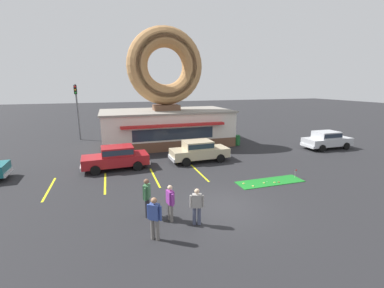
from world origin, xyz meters
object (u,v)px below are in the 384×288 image
putting_flag_pin (296,172)px  car_champagne (199,150)px  golf_ball (267,182)px  pedestrian_leather_jacket_man (154,217)px  car_red (116,157)px  car_silver (327,139)px  trash_bin (237,140)px  pedestrian_clipboard_woman (147,196)px  traffic_light_pole (77,105)px  pedestrian_blue_sweater_man (197,205)px  pedestrian_hooded_kid (170,201)px

putting_flag_pin → car_champagne: (-4.53, 5.40, 0.43)m
golf_ball → pedestrian_leather_jacket_man: size_ratio=0.02×
car_red → pedestrian_leather_jacket_man: pedestrian_leather_jacket_man is taller
putting_flag_pin → car_red: car_red is taller
pedestrian_leather_jacket_man → car_silver: bearing=28.1°
trash_bin → car_red: bearing=-161.1°
pedestrian_clipboard_woman → trash_bin: bearing=47.4°
traffic_light_pole → car_champagne: bearing=-50.0°
putting_flag_pin → trash_bin: 9.36m
car_red → pedestrian_leather_jacket_man: (1.08, -9.21, 0.08)m
car_champagne → pedestrian_leather_jacket_man: pedestrian_leather_jacket_man is taller
golf_ball → car_red: bearing=147.3°
golf_ball → putting_flag_pin: bearing=1.9°
putting_flag_pin → pedestrian_blue_sweater_man: size_ratio=0.34×
golf_ball → pedestrian_hooded_kid: size_ratio=0.03×
putting_flag_pin → car_red: 11.92m
car_red → pedestrian_blue_sweater_man: bearing=-71.3°
golf_ball → pedestrian_leather_jacket_man: pedestrian_leather_jacket_man is taller
car_silver → car_champagne: size_ratio=0.99×
golf_ball → car_red: 10.17m
putting_flag_pin → traffic_light_pole: traffic_light_pole is taller
pedestrian_blue_sweater_man → pedestrian_leather_jacket_man: pedestrian_leather_jacket_man is taller
putting_flag_pin → pedestrian_leather_jacket_man: size_ratio=0.32×
pedestrian_blue_sweater_man → trash_bin: pedestrian_blue_sweater_man is taller
car_red → pedestrian_hooded_kid: 8.27m
trash_bin → car_silver: bearing=-27.7°
car_champagne → pedestrian_clipboard_woman: bearing=-124.3°
car_champagne → traffic_light_pole: size_ratio=0.79×
pedestrian_hooded_kid → traffic_light_pole: size_ratio=0.28×
car_red → traffic_light_pole: traffic_light_pole is taller
car_champagne → trash_bin: size_ratio=4.72×
car_silver → pedestrian_clipboard_woman: bearing=-156.8°
car_champagne → trash_bin: bearing=36.3°
pedestrian_blue_sweater_man → traffic_light_pole: bearing=107.6°
car_champagne → pedestrian_hooded_kid: (-4.13, -8.03, 0.03)m
pedestrian_clipboard_woman → trash_bin: 15.31m
golf_ball → pedestrian_hooded_kid: pedestrian_hooded_kid is taller
trash_bin → pedestrian_leather_jacket_man: bearing=-128.2°
pedestrian_hooded_kid → traffic_light_pole: 20.20m
trash_bin → pedestrian_hooded_kid: bearing=-128.4°
car_red → car_champagne: (6.08, -0.01, 0.00)m
pedestrian_leather_jacket_man → golf_ball: bearing=26.6°
pedestrian_leather_jacket_man → pedestrian_clipboard_woman: (-0.01, 1.86, 0.04)m
pedestrian_blue_sweater_man → pedestrian_clipboard_woman: (-1.87, 1.32, 0.11)m
pedestrian_leather_jacket_man → trash_bin: pedestrian_leather_jacket_man is taller
car_silver → pedestrian_hooded_kid: 18.54m
pedestrian_clipboard_woman → traffic_light_pole: (-4.44, 18.60, 2.72)m
golf_ball → putting_flag_pin: 2.12m
pedestrian_hooded_kid → traffic_light_pole: traffic_light_pole is taller
pedestrian_leather_jacket_man → pedestrian_clipboard_woman: 1.86m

